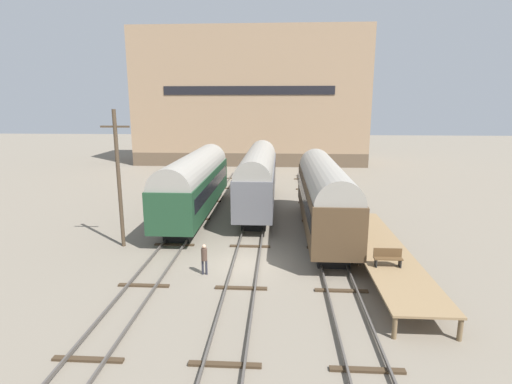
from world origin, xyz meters
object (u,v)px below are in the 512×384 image
object	(u,v)px
bench	(388,257)
person_worker	(204,256)
train_car_grey	(258,174)
train_car_green	(195,181)
utility_pole	(119,177)
train_car_brown	(324,193)

from	to	relation	value
bench	person_worker	world-z (taller)	bench
train_car_grey	train_car_green	distance (m)	5.80
train_car_grey	utility_pole	xyz separation A→B (m)	(-8.22, -10.14, 1.48)
train_car_grey	person_worker	world-z (taller)	train_car_grey
train_car_grey	person_worker	size ratio (longest dim) A/B	9.77
train_car_grey	bench	distance (m)	16.76
train_car_green	utility_pole	bearing A→B (deg)	-114.69
utility_pole	train_car_grey	bearing A→B (deg)	50.97
train_car_brown	bench	bearing A→B (deg)	-73.63
train_car_grey	train_car_green	bearing A→B (deg)	-148.58
train_car_green	person_worker	size ratio (longest dim) A/B	9.38
bench	train_car_brown	bearing A→B (deg)	106.37
train_car_green	bench	bearing A→B (deg)	-44.33
train_car_grey	train_car_green	xyz separation A→B (m)	(-4.95, -3.02, -0.10)
train_car_grey	train_car_green	size ratio (longest dim) A/B	1.04
train_car_brown	bench	xyz separation A→B (m)	(2.37, -8.06, -1.47)
train_car_green	utility_pole	size ratio (longest dim) A/B	1.84
train_car_grey	train_car_brown	bearing A→B (deg)	-54.52
person_worker	utility_pole	xyz separation A→B (m)	(-6.08, 4.09, 3.50)
train_car_grey	utility_pole	world-z (taller)	utility_pole
train_car_green	utility_pole	xyz separation A→B (m)	(-3.27, -7.12, 1.58)
train_car_grey	utility_pole	distance (m)	13.14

